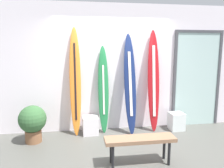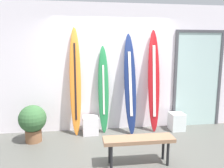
{
  "view_description": "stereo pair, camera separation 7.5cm",
  "coord_description": "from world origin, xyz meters",
  "views": [
    {
      "loc": [
        -0.71,
        -3.52,
        1.81
      ],
      "look_at": [
        -0.04,
        0.95,
        1.08
      ],
      "focal_mm": 34.48,
      "sensor_mm": 36.0,
      "label": 1
    },
    {
      "loc": [
        -0.63,
        -3.53,
        1.81
      ],
      "look_at": [
        -0.04,
        0.95,
        1.08
      ],
      "focal_mm": 34.48,
      "sensor_mm": 36.0,
      "label": 2
    }
  ],
  "objects": [
    {
      "name": "wall_back",
      "position": [
        0.0,
        1.3,
        1.4
      ],
      "size": [
        7.2,
        0.2,
        2.8
      ],
      "primitive_type": "cube",
      "color": "white",
      "rests_on": "ground"
    },
    {
      "name": "bench",
      "position": [
        0.2,
        -0.42,
        0.39
      ],
      "size": [
        1.12,
        0.29,
        0.45
      ],
      "color": "#8E674B",
      "rests_on": "ground"
    },
    {
      "name": "surfboard_navy",
      "position": [
        0.35,
        0.95,
        1.07
      ],
      "size": [
        0.29,
        0.47,
        2.16
      ],
      "color": "navy",
      "rests_on": "ground"
    },
    {
      "name": "display_block_center",
      "position": [
        1.44,
        0.92,
        0.2
      ],
      "size": [
        0.31,
        0.31,
        0.39
      ],
      "color": "silver",
      "rests_on": "ground"
    },
    {
      "name": "glass_door",
      "position": [
        2.02,
        1.18,
        1.16
      ],
      "size": [
        1.17,
        0.06,
        2.25
      ],
      "color": "silver",
      "rests_on": "ground"
    },
    {
      "name": "surfboard_crimson",
      "position": [
        0.9,
        1.0,
        1.12
      ],
      "size": [
        0.27,
        0.35,
        2.24
      ],
      "color": "#AE151B",
      "rests_on": "ground"
    },
    {
      "name": "surfboard_sunset",
      "position": [
        -0.81,
        1.02,
        1.14
      ],
      "size": [
        0.24,
        0.34,
        2.29
      ],
      "color": "orange",
      "rests_on": "ground"
    },
    {
      "name": "potted_plant",
      "position": [
        -1.65,
        0.69,
        0.42
      ],
      "size": [
        0.53,
        0.53,
        0.74
      ],
      "color": "brown",
      "rests_on": "ground"
    },
    {
      "name": "surfboard_emerald",
      "position": [
        -0.22,
        1.04,
        0.95
      ],
      "size": [
        0.24,
        0.27,
        1.9
      ],
      "color": "#227740",
      "rests_on": "ground"
    },
    {
      "name": "ground",
      "position": [
        0.0,
        0.0,
        -0.02
      ],
      "size": [
        8.0,
        8.0,
        0.04
      ],
      "primitive_type": "cube",
      "color": "#52524C"
    },
    {
      "name": "display_block_left",
      "position": [
        -0.52,
        0.95,
        0.19
      ],
      "size": [
        0.34,
        0.34,
        0.38
      ],
      "color": "white",
      "rests_on": "ground"
    }
  ]
}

